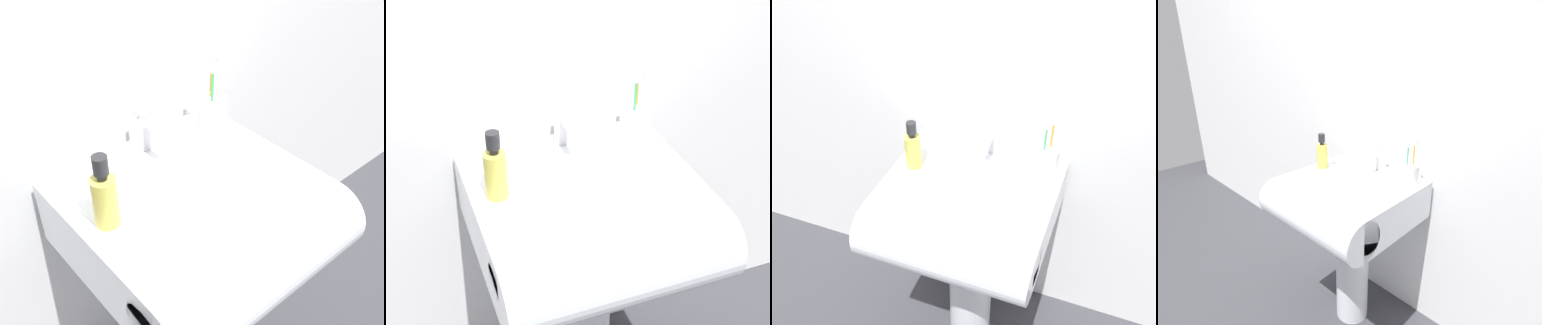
# 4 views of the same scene
# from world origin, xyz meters

# --- Properties ---
(ground_plane) EXTENTS (6.00, 6.00, 0.00)m
(ground_plane) POSITION_xyz_m (0.00, 0.00, 0.00)
(ground_plane) COLOR #38383D
(ground_plane) RESTS_ON ground
(wall_back) EXTENTS (5.00, 0.05, 2.40)m
(wall_back) POSITION_xyz_m (0.00, 0.28, 1.20)
(wall_back) COLOR white
(wall_back) RESTS_ON ground
(sink_pedestal) EXTENTS (0.17, 0.17, 0.61)m
(sink_pedestal) POSITION_xyz_m (0.00, 0.00, 0.31)
(sink_pedestal) COLOR white
(sink_pedestal) RESTS_ON ground
(sink_basin) EXTENTS (0.55, 0.55, 0.18)m
(sink_basin) POSITION_xyz_m (0.00, -0.06, 0.70)
(sink_basin) COLOR white
(sink_basin) RESTS_ON sink_pedestal
(faucet) EXTENTS (0.04, 0.13, 0.10)m
(faucet) POSITION_xyz_m (0.01, 0.17, 0.84)
(faucet) COLOR silver
(faucet) RESTS_ON sink_basin
(toothbrush_cup) EXTENTS (0.07, 0.07, 0.20)m
(toothbrush_cup) POSITION_xyz_m (0.21, 0.14, 0.84)
(toothbrush_cup) COLOR white
(toothbrush_cup) RESTS_ON sink_basin
(soap_bottle) EXTENTS (0.05, 0.05, 0.17)m
(soap_bottle) POSITION_xyz_m (-0.21, 0.01, 0.86)
(soap_bottle) COLOR gold
(soap_bottle) RESTS_ON sink_basin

